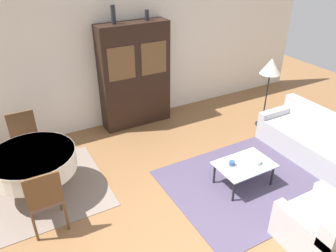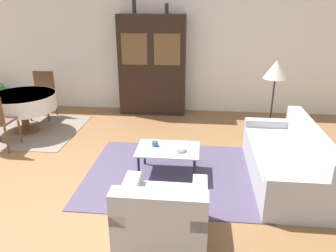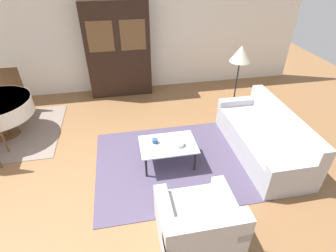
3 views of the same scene
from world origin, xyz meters
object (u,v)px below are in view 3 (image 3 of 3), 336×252
at_px(armchair, 198,225).
at_px(bowl, 179,144).
at_px(couch, 264,139).
at_px(cup, 155,141).
at_px(dining_chair_far, 10,89).
at_px(floor_lamp, 241,57).
at_px(display_cabinet, 118,50).
at_px(coffee_table, 168,146).

height_order(armchair, bowl, armchair).
height_order(couch, cup, couch).
xyz_separation_m(dining_chair_far, floor_lamp, (4.58, -0.87, 0.68)).
bearing_deg(dining_chair_far, display_cabinet, -166.47).
height_order(couch, dining_chair_far, dining_chair_far).
height_order(armchair, display_cabinet, display_cabinet).
bearing_deg(display_cabinet, cup, -80.96).
bearing_deg(armchair, coffee_table, 93.55).
xyz_separation_m(dining_chair_far, bowl, (3.07, -2.27, -0.14)).
bearing_deg(coffee_table, armchair, -86.45).
relative_size(display_cabinet, cup, 23.28).
distance_m(armchair, coffee_table, 1.44).
bearing_deg(armchair, display_cabinet, 99.66).
height_order(armchair, cup, armchair).
bearing_deg(couch, floor_lamp, -0.11).
xyz_separation_m(display_cabinet, dining_chair_far, (-2.28, -0.55, -0.49)).
bearing_deg(coffee_table, display_cabinet, 102.75).
bearing_deg(display_cabinet, dining_chair_far, -166.47).
distance_m(armchair, bowl, 1.38).
height_order(dining_chair_far, bowl, dining_chair_far).
distance_m(armchair, dining_chair_far, 4.73).
height_order(floor_lamp, bowl, floor_lamp).
xyz_separation_m(coffee_table, display_cabinet, (-0.62, 2.76, 0.70)).
xyz_separation_m(dining_chair_far, cup, (2.71, -2.14, -0.13)).
distance_m(dining_chair_far, bowl, 3.82).
bearing_deg(cup, display_cabinet, 99.04).
distance_m(couch, dining_chair_far, 5.10).
relative_size(display_cabinet, floor_lamp, 1.45).
relative_size(couch, armchair, 2.25).
bearing_deg(dining_chair_far, armchair, 129.43).
bearing_deg(dining_chair_far, bowl, 143.50).
height_order(coffee_table, floor_lamp, floor_lamp).
bearing_deg(floor_lamp, coffee_table, -141.31).
bearing_deg(bowl, floor_lamp, 42.81).
relative_size(couch, dining_chair_far, 2.10).
xyz_separation_m(floor_lamp, cup, (-1.87, -1.27, -0.82)).
xyz_separation_m(coffee_table, bowl, (0.16, -0.06, 0.07)).
bearing_deg(bowl, display_cabinet, 105.57).
xyz_separation_m(armchair, coffee_table, (-0.09, 1.44, 0.07)).
height_order(display_cabinet, floor_lamp, display_cabinet).
xyz_separation_m(armchair, display_cabinet, (-0.71, 4.20, 0.77)).
height_order(display_cabinet, dining_chair_far, display_cabinet).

